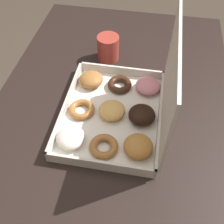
{
  "coord_description": "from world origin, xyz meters",
  "views": [
    {
      "loc": [
        0.56,
        0.1,
        1.4
      ],
      "look_at": [
        0.02,
        0.01,
        0.74
      ],
      "focal_mm": 42.0,
      "sensor_mm": 36.0,
      "label": 1
    }
  ],
  "objects": [
    {
      "name": "donut_box",
      "position": [
        0.02,
        0.04,
        0.77
      ],
      "size": [
        0.41,
        0.33,
        0.32
      ],
      "color": "silver",
      "rests_on": "dining_table"
    },
    {
      "name": "coffee_mug",
      "position": [
        -0.27,
        -0.06,
        0.77
      ],
      "size": [
        0.09,
        0.09,
        0.1
      ],
      "color": "#A3382D",
      "rests_on": "dining_table"
    },
    {
      "name": "dining_table",
      "position": [
        0.0,
        0.0,
        0.63
      ],
      "size": [
        1.3,
        0.82,
        0.72
      ],
      "color": "black",
      "rests_on": "ground_plane"
    },
    {
      "name": "ground_plane",
      "position": [
        0.0,
        0.0,
        0.0
      ],
      "size": [
        8.0,
        8.0,
        0.0
      ],
      "primitive_type": "plane",
      "color": "#42382D"
    }
  ]
}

